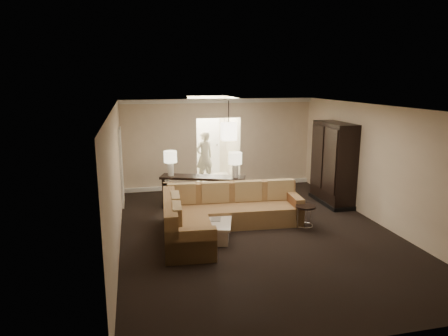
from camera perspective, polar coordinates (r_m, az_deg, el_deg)
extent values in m
plane|color=black|center=(9.19, 4.65, -9.05)|extent=(8.00, 8.00, 0.00)
cube|color=beige|center=(12.57, -0.75, 3.51)|extent=(6.00, 0.04, 2.80)
cube|color=beige|center=(5.28, 18.32, -10.09)|extent=(6.00, 0.04, 2.80)
cube|color=beige|center=(8.37, -15.16, -1.53)|extent=(0.04, 8.00, 2.80)
cube|color=beige|center=(10.08, 21.27, 0.39)|extent=(0.04, 8.00, 2.80)
cube|color=silver|center=(8.56, 4.98, 8.66)|extent=(6.00, 8.00, 0.02)
cube|color=white|center=(12.38, -0.72, 9.57)|extent=(6.00, 0.10, 0.12)
cube|color=white|center=(12.80, -0.68, -2.46)|extent=(6.00, 0.10, 0.12)
cube|color=white|center=(11.18, -14.44, 0.15)|extent=(0.05, 0.90, 2.10)
cube|color=silver|center=(13.81, -1.61, -1.60)|extent=(1.40, 2.00, 0.01)
cube|color=beige|center=(13.42, -4.59, 4.05)|extent=(0.04, 2.00, 2.80)
cube|color=beige|center=(13.69, 1.23, 4.26)|extent=(0.04, 2.00, 2.80)
cube|color=beige|center=(14.51, -2.43, 4.72)|extent=(1.40, 0.04, 2.80)
cube|color=white|center=(14.53, -2.40, 3.34)|extent=(0.90, 0.05, 2.10)
cube|color=brown|center=(9.54, 1.23, -6.72)|extent=(3.28, 1.19, 0.45)
cube|color=brown|center=(8.27, -5.07, -9.89)|extent=(1.07, 1.57, 0.45)
cube|color=brown|center=(9.73, 0.87, -3.41)|extent=(3.23, 0.48, 0.49)
cube|color=brown|center=(8.59, -7.75, -5.71)|extent=(0.44, 2.59, 0.49)
cube|color=brown|center=(9.87, 9.90, -5.59)|extent=(0.28, 0.98, 0.67)
cube|color=brown|center=(7.63, -4.74, -10.98)|extent=(0.98, 0.28, 0.67)
cube|color=#9B8353|center=(9.55, -6.09, -3.66)|extent=(0.68, 0.22, 0.49)
cube|color=#9B8353|center=(9.62, -1.29, -3.47)|extent=(0.68, 0.22, 0.49)
cube|color=#9B8353|center=(9.76, 3.42, -3.26)|extent=(0.68, 0.22, 0.49)
cube|color=#9B8353|center=(9.95, 7.96, -3.04)|extent=(0.68, 0.22, 0.49)
cube|color=#9B8353|center=(8.69, -6.92, -5.33)|extent=(0.22, 0.66, 0.49)
cube|color=#9B8353|center=(7.98, -6.71, -6.97)|extent=(0.22, 0.66, 0.49)
cube|color=silver|center=(8.73, -2.18, -9.04)|extent=(1.07, 1.07, 0.33)
cube|color=silver|center=(8.66, -2.19, -7.86)|extent=(1.18, 1.18, 0.06)
cube|color=black|center=(8.61, -2.54, -7.72)|extent=(0.09, 0.16, 0.02)
cube|color=beige|center=(8.78, -1.17, -7.35)|extent=(0.28, 0.33, 0.01)
cube|color=black|center=(10.59, -3.06, -1.35)|extent=(2.28, 1.24, 0.06)
cube|color=black|center=(10.92, -8.31, -3.36)|extent=(0.23, 0.46, 0.81)
cube|color=black|center=(10.58, 2.42, -3.75)|extent=(0.23, 0.46, 0.81)
cube|color=black|center=(10.78, -3.01, -5.02)|extent=(2.17, 1.16, 0.04)
cube|color=black|center=(11.32, 15.41, 0.62)|extent=(0.62, 1.50, 2.25)
cube|color=black|center=(10.81, 14.89, 0.98)|extent=(0.03, 0.66, 1.71)
cube|color=black|center=(11.47, 13.16, 1.71)|extent=(0.03, 0.66, 1.71)
cube|color=black|center=(11.58, 15.10, -4.56)|extent=(0.66, 1.56, 0.11)
cylinder|color=black|center=(9.28, 11.59, -5.42)|extent=(0.46, 0.46, 0.04)
torus|color=silver|center=(9.43, 11.47, -8.01)|extent=(0.38, 0.38, 0.02)
cylinder|color=silver|center=(9.49, 12.31, -6.85)|extent=(0.02, 0.02, 0.54)
cylinder|color=silver|center=(9.42, 10.48, -6.90)|extent=(0.02, 0.02, 0.54)
cylinder|color=silver|center=(9.21, 11.74, -7.42)|extent=(0.02, 0.02, 0.54)
cylinder|color=silver|center=(10.72, -7.63, -0.12)|extent=(0.16, 0.16, 0.36)
cylinder|color=#F3E5B6|center=(10.66, -7.68, 1.61)|extent=(0.35, 0.35, 0.31)
cylinder|color=silver|center=(10.43, 1.62, -0.37)|extent=(0.16, 0.16, 0.36)
cylinder|color=#F3E5B6|center=(10.36, 1.63, 1.41)|extent=(0.35, 0.35, 0.31)
cylinder|color=black|center=(11.18, 0.66, 8.06)|extent=(0.02, 0.02, 0.60)
cube|color=#FFECC6|center=(11.23, 0.66, 5.27)|extent=(0.38, 0.38, 0.48)
imported|color=beige|center=(13.18, -2.82, 1.97)|extent=(0.81, 0.68, 1.91)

